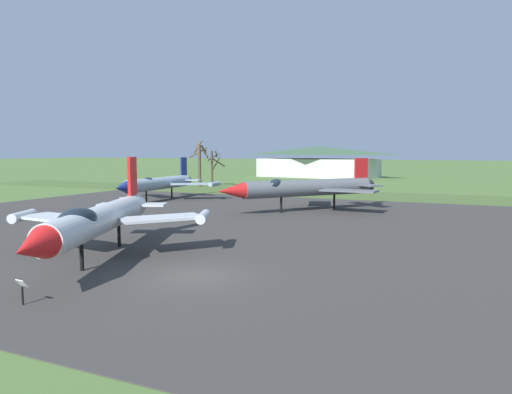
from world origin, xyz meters
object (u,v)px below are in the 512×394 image
at_px(jet_fighter_front_left, 98,219).
at_px(info_placard_rear_center, 123,201).
at_px(info_placard_front_left, 22,290).
at_px(jet_fighter_front_right, 304,188).
at_px(visitor_building, 318,162).
at_px(jet_fighter_rear_center, 159,183).

height_order(jet_fighter_front_left, info_placard_rear_center, jet_fighter_front_left).
distance_m(jet_fighter_front_left, info_placard_front_left, 7.62).
xyz_separation_m(info_placard_front_left, jet_fighter_front_right, (0.65, 30.60, 1.69)).
distance_m(jet_fighter_front_left, visitor_building, 83.53).
bearing_deg(jet_fighter_rear_center, visitor_building, 88.14).
bearing_deg(jet_fighter_rear_center, info_placard_front_left, -61.66).
bearing_deg(jet_fighter_front_left, info_placard_front_left, -68.76).
bearing_deg(jet_fighter_front_right, visitor_building, 105.81).
distance_m(jet_fighter_front_left, jet_fighter_front_right, 23.89).
xyz_separation_m(jet_fighter_front_left, visitor_building, (-13.30, 82.45, 1.10)).
relative_size(info_placard_front_left, visitor_building, 0.04).
height_order(info_placard_front_left, visitor_building, visitor_building).
bearing_deg(info_placard_rear_center, jet_fighter_rear_center, 93.14).
relative_size(info_placard_rear_center, visitor_building, 0.04).
xyz_separation_m(jet_fighter_front_right, jet_fighter_rear_center, (-18.48, 2.45, -0.26)).
relative_size(jet_fighter_front_left, visitor_building, 0.54).
xyz_separation_m(info_placard_front_left, jet_fighter_rear_center, (-17.83, 33.05, 1.43)).
xyz_separation_m(jet_fighter_rear_center, visitor_building, (1.83, 56.35, 1.24)).
xyz_separation_m(info_placard_front_left, visitor_building, (-16.00, 89.40, 2.67)).
bearing_deg(info_placard_front_left, visitor_building, 100.15).
height_order(info_placard_front_left, info_placard_rear_center, info_placard_rear_center).
relative_size(jet_fighter_front_left, jet_fighter_rear_center, 1.02).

